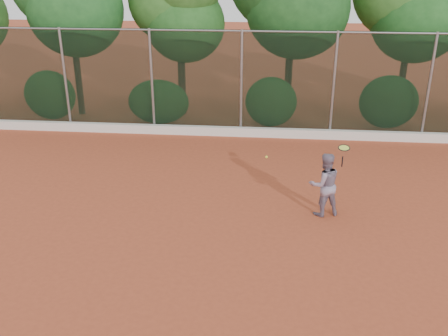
{
  "coord_description": "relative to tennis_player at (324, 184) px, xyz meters",
  "views": [
    {
      "loc": [
        0.97,
        -9.21,
        5.56
      ],
      "look_at": [
        0.0,
        1.0,
        1.25
      ],
      "focal_mm": 40.0,
      "sensor_mm": 36.0,
      "label": 1
    }
  ],
  "objects": [
    {
      "name": "ground",
      "position": [
        -2.29,
        -1.4,
        -0.76
      ],
      "size": [
        80.0,
        80.0,
        0.0
      ],
      "primitive_type": "plane",
      "color": "#AA4628",
      "rests_on": "ground"
    },
    {
      "name": "tennis_racket",
      "position": [
        0.34,
        -0.13,
        0.92
      ],
      "size": [
        0.3,
        0.3,
        0.52
      ],
      "color": "black",
      "rests_on": "ground"
    },
    {
      "name": "tennis_player",
      "position": [
        0.0,
        0.0,
        0.0
      ],
      "size": [
        0.88,
        0.78,
        1.53
      ],
      "primitive_type": "imported",
      "rotation": [
        0.0,
        0.0,
        3.45
      ],
      "color": "gray",
      "rests_on": "ground"
    },
    {
      "name": "tennis_ball_in_flight",
      "position": [
        -1.35,
        0.33,
        0.5
      ],
      "size": [
        0.06,
        0.06,
        0.06
      ],
      "color": "yellow",
      "rests_on": "ground"
    },
    {
      "name": "concrete_curb",
      "position": [
        -2.29,
        5.42,
        -0.61
      ],
      "size": [
        24.0,
        0.2,
        0.3
      ],
      "primitive_type": "cube",
      "color": "silver",
      "rests_on": "ground"
    },
    {
      "name": "chainlink_fence",
      "position": [
        -2.29,
        5.6,
        1.09
      ],
      "size": [
        24.09,
        0.09,
        3.5
      ],
      "color": "black",
      "rests_on": "ground"
    }
  ]
}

